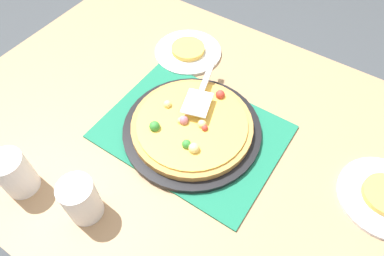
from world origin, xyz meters
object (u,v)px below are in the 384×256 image
Objects in this scene: pizza at (192,125)px; pizza_server at (202,90)px; pizza_pan at (192,130)px; cup_far at (81,200)px; plate_far_right at (383,197)px; served_slice_left at (188,49)px; plate_near_left at (188,52)px; cup_corner at (15,174)px.

pizza is 1.42× the size of pizza_server.
cup_far is (0.08, 0.33, 0.05)m from pizza_pan.
served_slice_left is at bearing -13.94° from plate_far_right.
plate_near_left is 0.61m from cup_far.
pizza_server reaches higher than pizza.
pizza_server is at bearing -72.70° from pizza_pan.
cup_far is at bearing 83.17° from pizza_server.
served_slice_left is 0.47× the size of pizza_server.
plate_near_left is at bearing -13.94° from plate_far_right.
pizza_pan is 0.34m from cup_far.
pizza_server is at bearing -72.96° from pizza.
pizza_server reaches higher than plate_far_right.
pizza_pan is 1.73× the size of plate_far_right.
cup_corner is (0.18, 0.04, 0.00)m from cup_far.
cup_corner reaches higher than pizza_server.
cup_far reaches higher than pizza.
cup_far is 0.43m from pizza_server.
served_slice_left is (0.69, -0.17, 0.01)m from plate_far_right.
pizza is 3.00× the size of served_slice_left.
cup_corner is at bearing 12.23° from cup_far.
pizza_pan reaches higher than plate_far_right.
pizza is at bearing 125.86° from plate_near_left.
cup_far is 0.18m from cup_corner.
pizza is 0.34m from cup_far.
cup_corner is (0.75, 0.46, 0.06)m from plate_far_right.
pizza is at bearing 107.04° from pizza_server.
cup_far reaches higher than plate_far_right.
served_slice_left reaches higher than plate_far_right.
plate_near_left is (0.19, -0.26, -0.01)m from pizza_pan.
served_slice_left reaches higher than plate_near_left.
pizza reaches higher than served_slice_left.
cup_corner is (0.26, 0.37, 0.05)m from pizza_pan.
served_slice_left is at bearing -54.14° from pizza.
plate_far_right is 0.53m from pizza_server.
cup_corner reaches higher than plate_far_right.
pizza is 0.33m from plate_near_left.
cup_corner is 0.52× the size of pizza_server.
cup_far is (-0.11, 0.59, 0.04)m from served_slice_left.
pizza_server is (-0.16, 0.17, 0.06)m from plate_near_left.
cup_corner is at bearing 84.08° from plate_near_left.
plate_near_left is 2.00× the size of served_slice_left.
cup_corner is at bearing 84.08° from served_slice_left.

